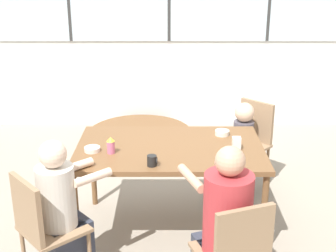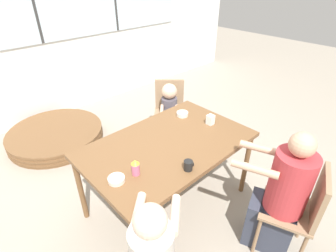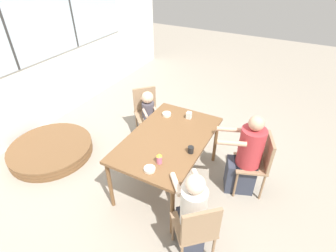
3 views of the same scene
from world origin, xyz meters
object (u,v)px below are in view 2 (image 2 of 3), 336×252
chair_for_woman_green_shirt (302,207)px  chair_for_toddler (169,107)px  person_woman_green_shirt (280,200)px  folded_table_stack (56,135)px  person_toddler (169,118)px  bowl_white_shallow (116,179)px  sippy_cup (135,167)px  milk_carton_small (210,120)px  coffee_mug (188,165)px  bowl_cereal (182,114)px

chair_for_woman_green_shirt → chair_for_toddler: (0.42, 1.95, 0.00)m
person_woman_green_shirt → folded_table_stack: (-0.72, 2.89, -0.44)m
person_toddler → bowl_white_shallow: size_ratio=7.23×
folded_table_stack → person_toddler: bearing=-48.1°
chair_for_toddler → sippy_cup: size_ratio=6.55×
person_woman_green_shirt → milk_carton_small: bearing=57.9°
person_woman_green_shirt → milk_carton_small: 0.97m
chair_for_toddler → person_woman_green_shirt: (-0.47, -1.80, 0.00)m
sippy_cup → milk_carton_small: bearing=4.7°
chair_for_toddler → coffee_mug: 1.57m
coffee_mug → bowl_cereal: bearing=47.2°
bowl_white_shallow → bowl_cereal: bearing=18.6°
milk_carton_small → bowl_white_shallow: (-1.16, -0.05, -0.03)m
chair_for_toddler → person_woman_green_shirt: size_ratio=0.75×
coffee_mug → sippy_cup: 0.41m
person_woman_green_shirt → milk_carton_small: (0.19, 0.90, 0.29)m
bowl_cereal → folded_table_stack: (-0.83, 1.68, -0.71)m
sippy_cup → folded_table_stack: 2.21m
person_woman_green_shirt → sippy_cup: (-0.82, 0.82, 0.31)m
chair_for_toddler → coffee_mug: bearing=96.2°
bowl_white_shallow → bowl_cereal: 1.14m
coffee_mug → bowl_white_shallow: coffee_mug is taller
sippy_cup → bowl_cereal: 1.01m
chair_for_toddler → bowl_white_shallow: chair_for_toddler is taller
person_woman_green_shirt → chair_for_woman_green_shirt: bearing=-90.0°
person_woman_green_shirt → bowl_white_shallow: (-0.97, 0.85, 0.26)m
chair_for_toddler → folded_table_stack: 1.68m
person_woman_green_shirt → sippy_cup: 1.20m
bowl_cereal → person_woman_green_shirt: bearing=-95.2°
coffee_mug → chair_for_toddler: bearing=52.0°
chair_for_woman_green_shirt → bowl_white_shallow: chair_for_woman_green_shirt is taller
chair_for_woman_green_shirt → bowl_cereal: (0.05, 1.37, 0.26)m
person_toddler → folded_table_stack: (-1.08, 1.20, -0.36)m
chair_for_toddler → milk_carton_small: chair_for_toddler is taller
sippy_cup → chair_for_toddler: bearing=37.3°
bowl_cereal → sippy_cup: bearing=-156.8°
bowl_cereal → bowl_white_shallow: bearing=-161.4°
person_toddler → milk_carton_small: size_ratio=9.14×
person_woman_green_shirt → bowl_cereal: size_ratio=9.60×
chair_for_toddler → bowl_cereal: bearing=102.3°
chair_for_toddler → person_woman_green_shirt: person_woman_green_shirt is taller
chair_for_woman_green_shirt → bowl_white_shallow: (-1.03, 1.01, 0.26)m
coffee_mug → milk_carton_small: milk_carton_small is taller
chair_for_toddler → folded_table_stack: chair_for_toddler is taller
chair_for_woman_green_shirt → milk_carton_small: 1.10m
chair_for_toddler → bowl_white_shallow: size_ratio=6.98×
chair_for_woman_green_shirt → person_toddler: person_toddler is taller
person_toddler → person_woman_green_shirt: bearing=122.0°
milk_carton_small → bowl_cereal: milk_carton_small is taller
coffee_mug → folded_table_stack: coffee_mug is taller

